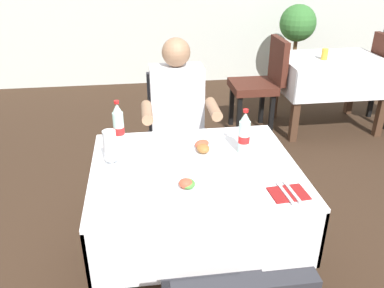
# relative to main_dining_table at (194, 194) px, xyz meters

# --- Properties ---
(main_dining_table) EXTENTS (1.08, 0.92, 0.76)m
(main_dining_table) POSITION_rel_main_dining_table_xyz_m (0.00, 0.00, 0.00)
(main_dining_table) COLOR white
(main_dining_table) RESTS_ON ground
(chair_far_diner_seat) EXTENTS (0.44, 0.50, 0.97)m
(chair_far_diner_seat) POSITION_rel_main_dining_table_xyz_m (0.00, 0.85, -0.03)
(chair_far_diner_seat) COLOR #2D2D33
(chair_far_diner_seat) RESTS_ON ground
(seated_diner_far) EXTENTS (0.50, 0.46, 1.26)m
(seated_diner_far) POSITION_rel_main_dining_table_xyz_m (-0.01, 0.74, 0.13)
(seated_diner_far) COLOR #282D42
(seated_diner_far) RESTS_ON ground
(plate_near_camera) EXTENTS (0.23, 0.23, 0.06)m
(plate_near_camera) POSITION_rel_main_dining_table_xyz_m (-0.07, -0.21, 0.19)
(plate_near_camera) COLOR white
(plate_near_camera) RESTS_ON main_dining_table
(plate_far_diner) EXTENTS (0.26, 0.26, 0.06)m
(plate_far_diner) POSITION_rel_main_dining_table_xyz_m (0.07, 0.18, 0.19)
(plate_far_diner) COLOR white
(plate_far_diner) RESTS_ON main_dining_table
(beer_glass_left) EXTENTS (0.07, 0.07, 0.20)m
(beer_glass_left) POSITION_rel_main_dining_table_xyz_m (-0.43, 0.07, 0.28)
(beer_glass_left) COLOR white
(beer_glass_left) RESTS_ON main_dining_table
(cola_bottle_primary) EXTENTS (0.06, 0.06, 0.27)m
(cola_bottle_primary) POSITION_rel_main_dining_table_xyz_m (-0.39, 0.31, 0.29)
(cola_bottle_primary) COLOR silver
(cola_bottle_primary) RESTS_ON main_dining_table
(cola_bottle_secondary) EXTENTS (0.06, 0.06, 0.26)m
(cola_bottle_secondary) POSITION_rel_main_dining_table_xyz_m (0.29, 0.11, 0.29)
(cola_bottle_secondary) COLOR silver
(cola_bottle_secondary) RESTS_ON main_dining_table
(napkin_cutlery_set) EXTENTS (0.18, 0.19, 0.01)m
(napkin_cutlery_set) POSITION_rel_main_dining_table_xyz_m (0.40, -0.32, 0.18)
(napkin_cutlery_set) COLOR maroon
(napkin_cutlery_set) RESTS_ON main_dining_table
(background_dining_table) EXTENTS (1.04, 0.75, 0.76)m
(background_dining_table) POSITION_rel_main_dining_table_xyz_m (1.71, 2.00, -0.01)
(background_dining_table) COLOR white
(background_dining_table) RESTS_ON ground
(background_chair_left) EXTENTS (0.50, 0.44, 0.97)m
(background_chair_left) POSITION_rel_main_dining_table_xyz_m (0.98, 2.00, -0.03)
(background_chair_left) COLOR #4C2319
(background_chair_left) RESTS_ON ground
(background_table_tumbler) EXTENTS (0.06, 0.06, 0.11)m
(background_table_tumbler) POSITION_rel_main_dining_table_xyz_m (1.59, 1.94, 0.23)
(background_table_tumbler) COLOR gold
(background_table_tumbler) RESTS_ON background_dining_table
(potted_plant_corner) EXTENTS (0.47, 0.47, 1.12)m
(potted_plant_corner) POSITION_rel_main_dining_table_xyz_m (1.79, 3.22, 0.11)
(potted_plant_corner) COLOR brown
(potted_plant_corner) RESTS_ON ground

